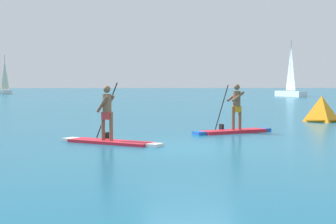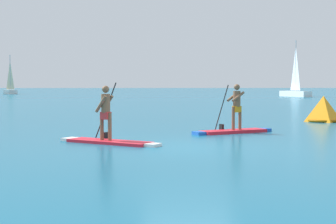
# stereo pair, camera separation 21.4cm
# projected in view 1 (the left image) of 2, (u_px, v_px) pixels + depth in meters

# --- Properties ---
(ground) EXTENTS (440.00, 440.00, 0.00)m
(ground) POSITION_uv_depth(u_px,v_px,m) (191.00, 147.00, 13.91)
(ground) COLOR #145B7A
(paddleboarder_mid_center) EXTENTS (3.02, 2.24, 1.83)m
(paddleboarder_mid_center) POSITION_uv_depth(u_px,v_px,m) (109.00, 131.00, 14.82)
(paddleboarder_mid_center) COLOR red
(paddleboarder_mid_center) RESTS_ON ground
(paddleboarder_far_right) EXTENTS (3.03, 1.71, 1.75)m
(paddleboarder_far_right) POSITION_uv_depth(u_px,v_px,m) (234.00, 123.00, 18.03)
(paddleboarder_far_right) COLOR red
(paddleboarder_far_right) RESTS_ON ground
(race_marker_buoy) EXTENTS (1.53, 1.53, 1.19)m
(race_marker_buoy) POSITION_uv_depth(u_px,v_px,m) (321.00, 110.00, 23.48)
(race_marker_buoy) COLOR orange
(race_marker_buoy) RESTS_ON ground
(sailboat_left_horizon) EXTENTS (1.51, 4.16, 6.77)m
(sailboat_left_horizon) POSITION_uv_depth(u_px,v_px,m) (5.00, 88.00, 87.66)
(sailboat_left_horizon) COLOR white
(sailboat_left_horizon) RESTS_ON ground
(sailboat_right_horizon) EXTENTS (2.95, 6.13, 7.78)m
(sailboat_right_horizon) POSITION_uv_depth(u_px,v_px,m) (290.00, 89.00, 70.61)
(sailboat_right_horizon) COLOR white
(sailboat_right_horizon) RESTS_ON ground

